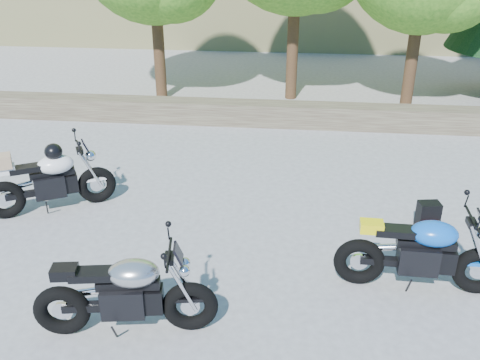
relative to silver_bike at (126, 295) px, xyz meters
name	(u,v)px	position (x,y,z in m)	size (l,w,h in m)	color
ground	(217,262)	(0.76, 1.41, -0.49)	(90.00, 90.00, 0.00)	slate
stone_wall	(253,113)	(0.76, 6.91, -0.24)	(22.00, 0.55, 0.50)	#483C30
silver_bike	(126,295)	(0.00, 0.00, 0.00)	(1.99, 0.63, 1.00)	black
white_bike	(49,179)	(-2.00, 2.58, 0.05)	(1.81, 1.08, 1.09)	black
blue_bike	(421,253)	(3.29, 1.14, 0.01)	(2.04, 0.65, 1.02)	black
backpack	(428,216)	(3.71, 2.63, -0.29)	(0.34, 0.30, 0.42)	black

